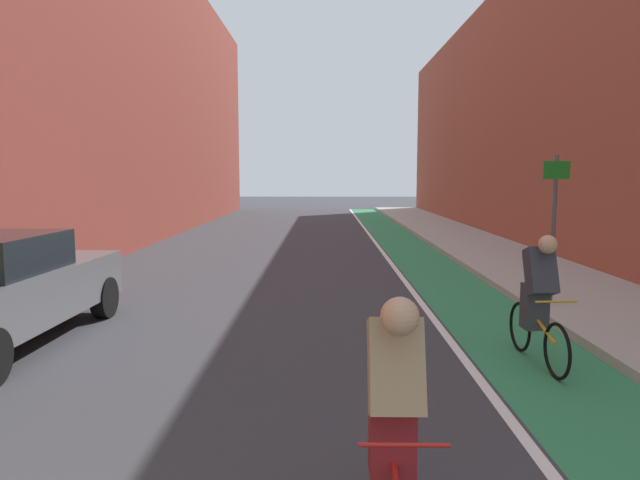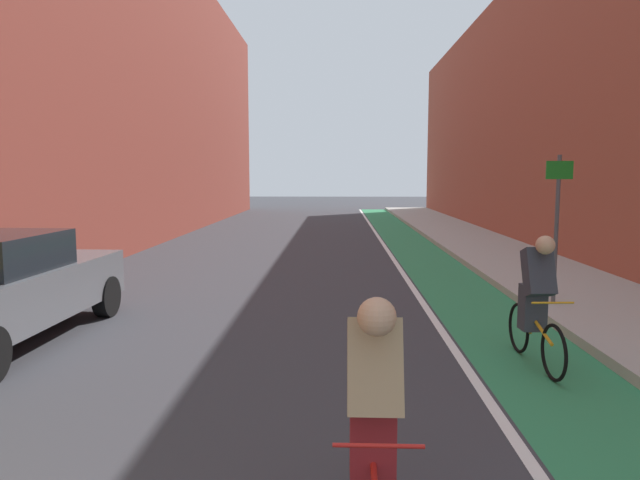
% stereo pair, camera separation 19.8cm
% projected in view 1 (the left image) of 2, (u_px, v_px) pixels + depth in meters
% --- Properties ---
extents(ground_plane, '(94.48, 94.48, 0.00)m').
position_uv_depth(ground_plane, '(288.00, 259.00, 15.78)').
color(ground_plane, '#38383D').
extents(bike_lane_paint, '(1.60, 42.94, 0.00)m').
position_uv_depth(bike_lane_paint, '(410.00, 250.00, 17.74)').
color(bike_lane_paint, '#2D8451').
rests_on(bike_lane_paint, ground).
extents(lane_divider_stripe, '(0.12, 42.94, 0.00)m').
position_uv_depth(lane_divider_stripe, '(381.00, 250.00, 17.74)').
color(lane_divider_stripe, white).
rests_on(lane_divider_stripe, ground).
extents(sidewalk_right, '(2.79, 42.94, 0.14)m').
position_uv_depth(sidewalk_right, '(482.00, 248.00, 17.71)').
color(sidewalk_right, '#A8A59E').
rests_on(sidewalk_right, ground).
extents(building_facade_left, '(4.15, 42.94, 10.89)m').
position_uv_depth(building_facade_left, '(82.00, 70.00, 17.19)').
color(building_facade_left, brown).
rests_on(building_facade_left, ground).
extents(building_facade_right, '(2.40, 38.94, 9.07)m').
position_uv_depth(building_facade_right, '(547.00, 108.00, 19.18)').
color(building_facade_right, '#9E4C38').
rests_on(building_facade_right, ground).
extents(cyclist_lead, '(0.48, 1.74, 1.62)m').
position_uv_depth(cyclist_lead, '(394.00, 423.00, 3.46)').
color(cyclist_lead, black).
rests_on(cyclist_lead, ground).
extents(cyclist_mid, '(0.48, 1.70, 1.60)m').
position_uv_depth(cyclist_mid, '(538.00, 295.00, 6.97)').
color(cyclist_mid, black).
rests_on(cyclist_mid, ground).
extents(street_sign_post, '(0.44, 0.07, 2.49)m').
position_uv_depth(street_sign_post, '(554.00, 215.00, 9.68)').
color(street_sign_post, '#4C4C51').
rests_on(street_sign_post, sidewalk_right).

